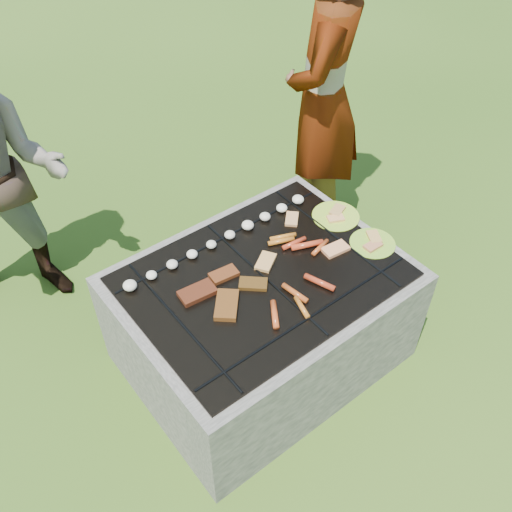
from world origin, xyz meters
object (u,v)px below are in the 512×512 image
at_px(plate_far, 336,216).
at_px(plate_near, 373,243).
at_px(cook, 324,100).
at_px(fire_pit, 262,321).

bearing_deg(plate_far, plate_near, -90.00).
xyz_separation_m(plate_near, cook, (0.37, 0.79, 0.31)).
bearing_deg(plate_far, fire_pit, -169.92).
bearing_deg(fire_pit, cook, 33.83).
bearing_deg(plate_near, cook, 64.64).
bearing_deg(cook, plate_near, 29.48).
bearing_deg(fire_pit, plate_near, -15.91).
bearing_deg(plate_near, fire_pit, 164.09).
height_order(fire_pit, cook, cook).
xyz_separation_m(fire_pit, plate_far, (0.56, 0.10, 0.33)).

